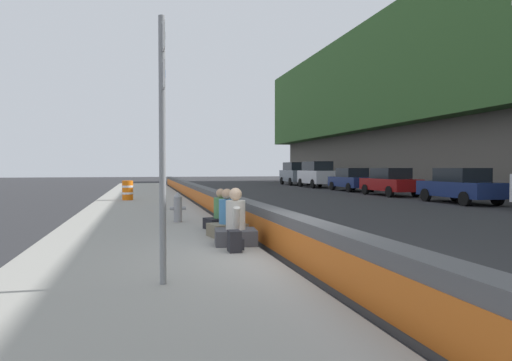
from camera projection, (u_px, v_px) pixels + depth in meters
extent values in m
plane|color=#2B2B2D|center=(301.00, 266.00, 7.78)|extent=(160.00, 160.00, 0.00)
cube|color=gray|center=(145.00, 270.00, 7.11)|extent=(80.00, 4.40, 0.14)
cube|color=#545456|center=(301.00, 241.00, 7.77)|extent=(76.00, 0.44, 0.85)
cube|color=orange|center=(289.00, 244.00, 7.71)|extent=(74.48, 0.01, 0.54)
cylinder|color=gray|center=(162.00, 151.00, 5.96)|extent=(0.09, 0.09, 3.60)
cube|color=white|center=(163.00, 38.00, 5.92)|extent=(0.44, 0.02, 0.36)
cube|color=black|center=(164.00, 39.00, 5.93)|extent=(0.30, 0.01, 0.10)
cube|color=white|center=(163.00, 76.00, 5.94)|extent=(0.44, 0.02, 0.36)
cube|color=#1956AD|center=(165.00, 76.00, 5.94)|extent=(0.30, 0.01, 0.10)
cylinder|color=gray|center=(178.00, 210.00, 12.91)|extent=(0.24, 0.24, 0.72)
cone|color=gray|center=(178.00, 194.00, 12.90)|extent=(0.26, 0.26, 0.16)
cylinder|color=gray|center=(184.00, 208.00, 12.96)|extent=(0.10, 0.12, 0.10)
cylinder|color=gray|center=(172.00, 208.00, 12.87)|extent=(0.10, 0.12, 0.10)
cube|color=#424247|center=(236.00, 237.00, 9.11)|extent=(0.81, 0.91, 0.31)
cylinder|color=beige|center=(236.00, 215.00, 9.09)|extent=(0.40, 0.40, 0.59)
sphere|color=beige|center=(236.00, 194.00, 9.08)|extent=(0.26, 0.26, 0.26)
cylinder|color=beige|center=(235.00, 217.00, 9.31)|extent=(0.32, 0.17, 0.52)
cylinder|color=beige|center=(237.00, 219.00, 8.88)|extent=(0.32, 0.17, 0.52)
cube|color=#706651|center=(227.00, 230.00, 10.19)|extent=(0.81, 0.91, 0.29)
cylinder|color=#427FB7|center=(227.00, 211.00, 10.18)|extent=(0.38, 0.38, 0.56)
sphere|color=tan|center=(227.00, 194.00, 10.17)|extent=(0.25, 0.25, 0.25)
cylinder|color=#427FB7|center=(224.00, 213.00, 10.37)|extent=(0.31, 0.19, 0.49)
cylinder|color=#427FB7|center=(231.00, 215.00, 9.99)|extent=(0.31, 0.19, 0.49)
cube|color=black|center=(221.00, 223.00, 11.45)|extent=(0.80, 0.88, 0.28)
cylinder|color=#4C8951|center=(221.00, 208.00, 11.44)|extent=(0.36, 0.36, 0.53)
sphere|color=tan|center=(221.00, 193.00, 11.43)|extent=(0.23, 0.23, 0.23)
cylinder|color=#4C8951|center=(218.00, 209.00, 11.62)|extent=(0.29, 0.19, 0.46)
cylinder|color=#4C8951|center=(224.00, 210.00, 11.27)|extent=(0.29, 0.19, 0.46)
cube|color=#232328|center=(234.00, 241.00, 8.31)|extent=(0.32, 0.22, 0.40)
cube|color=#232328|center=(242.00, 244.00, 8.35)|extent=(0.22, 0.06, 0.20)
cylinder|color=orange|center=(128.00, 190.00, 21.77)|extent=(0.52, 0.52, 0.95)
cylinder|color=white|center=(128.00, 186.00, 21.77)|extent=(0.54, 0.54, 0.10)
cylinder|color=white|center=(128.00, 193.00, 21.78)|extent=(0.54, 0.54, 0.10)
cube|color=navy|center=(460.00, 189.00, 21.46)|extent=(4.53, 1.87, 0.72)
cube|color=black|center=(461.00, 175.00, 21.34)|extent=(2.23, 1.66, 0.66)
cylinder|color=black|center=(426.00, 195.00, 22.66)|extent=(0.66, 0.23, 0.66)
cylinder|color=black|center=(455.00, 195.00, 23.07)|extent=(0.66, 0.23, 0.66)
cylinder|color=black|center=(465.00, 199.00, 19.86)|extent=(0.66, 0.23, 0.66)
cylinder|color=black|center=(497.00, 198.00, 20.27)|extent=(0.66, 0.23, 0.66)
cube|color=maroon|center=(390.00, 184.00, 27.42)|extent=(4.51, 1.83, 0.72)
cube|color=black|center=(391.00, 173.00, 27.31)|extent=(2.21, 1.63, 0.66)
cylinder|color=black|center=(366.00, 189.00, 28.62)|extent=(0.66, 0.22, 0.66)
cylinder|color=black|center=(390.00, 189.00, 29.04)|extent=(0.66, 0.22, 0.66)
cylinder|color=black|center=(390.00, 192.00, 25.83)|extent=(0.66, 0.22, 0.66)
cylinder|color=black|center=(416.00, 191.00, 26.25)|extent=(0.66, 0.22, 0.66)
cube|color=navy|center=(351.00, 182.00, 32.88)|extent=(4.52, 1.84, 0.72)
cube|color=black|center=(352.00, 172.00, 32.76)|extent=(2.21, 1.64, 0.66)
cylinder|color=black|center=(332.00, 186.00, 34.08)|extent=(0.66, 0.23, 0.66)
cylinder|color=black|center=(353.00, 186.00, 34.49)|extent=(0.66, 0.23, 0.66)
cylinder|color=black|center=(349.00, 188.00, 31.28)|extent=(0.66, 0.23, 0.66)
cylinder|color=black|center=(371.00, 187.00, 31.70)|extent=(0.66, 0.23, 0.66)
cube|color=silver|center=(317.00, 177.00, 38.91)|extent=(4.82, 1.98, 1.10)
cube|color=black|center=(317.00, 166.00, 38.79)|extent=(3.12, 1.76, 0.80)
cylinder|color=black|center=(301.00, 183.00, 40.20)|extent=(0.76, 0.23, 0.76)
cylinder|color=black|center=(320.00, 183.00, 40.64)|extent=(0.76, 0.23, 0.76)
cylinder|color=black|center=(313.00, 184.00, 37.22)|extent=(0.76, 0.23, 0.76)
cylinder|color=black|center=(333.00, 184.00, 37.65)|extent=(0.76, 0.23, 0.76)
cube|color=slate|center=(295.00, 176.00, 44.74)|extent=(4.87, 2.09, 1.10)
cube|color=black|center=(295.00, 166.00, 44.62)|extent=(3.16, 1.84, 0.80)
cylinder|color=black|center=(282.00, 181.00, 46.06)|extent=(0.77, 0.25, 0.76)
cylinder|color=black|center=(299.00, 181.00, 46.46)|extent=(0.77, 0.25, 0.76)
cylinder|color=black|center=(291.00, 182.00, 43.06)|extent=(0.77, 0.25, 0.76)
cylinder|color=black|center=(309.00, 182.00, 43.46)|extent=(0.77, 0.25, 0.76)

